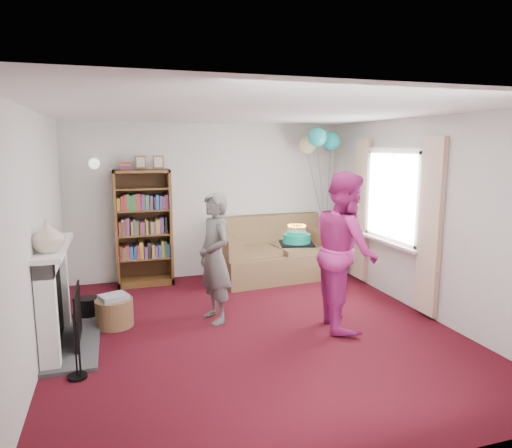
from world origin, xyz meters
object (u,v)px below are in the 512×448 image
object	(u,v)px
bookcase	(143,228)
person_striped	(215,258)
birthday_cake	(297,239)
sofa	(273,255)
person_magenta	(345,250)

from	to	relation	value
bookcase	person_striped	world-z (taller)	bookcase
birthday_cake	person_striped	bearing A→B (deg)	144.73
sofa	person_striped	bearing A→B (deg)	-134.77
person_striped	person_magenta	world-z (taller)	person_magenta
bookcase	person_magenta	xyz separation A→B (m)	(2.16, -2.46, 0.05)
bookcase	person_striped	bearing A→B (deg)	-68.69
person_magenta	bookcase	bearing A→B (deg)	53.46
bookcase	person_magenta	bearing A→B (deg)	-48.73
bookcase	sofa	bearing A→B (deg)	-6.23
person_magenta	birthday_cake	size ratio (longest dim) A/B	4.99
person_striped	person_magenta	size ratio (longest dim) A/B	0.86
bookcase	sofa	world-z (taller)	bookcase
sofa	person_magenta	size ratio (longest dim) A/B	1.01
birthday_cake	bookcase	bearing A→B (deg)	122.44
sofa	person_striped	size ratio (longest dim) A/B	1.17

